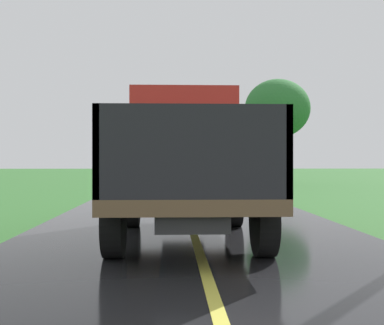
# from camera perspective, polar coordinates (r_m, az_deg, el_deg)

# --- Properties ---
(banana_truck_near) EXTENTS (2.38, 5.82, 2.80)m
(banana_truck_near) POSITION_cam_1_polar(r_m,az_deg,el_deg) (9.58, -0.82, 0.42)
(banana_truck_near) COLOR #2D2D30
(banana_truck_near) RESTS_ON road_surface
(roadside_tree_mid_right) EXTENTS (3.87, 3.87, 6.31)m
(roadside_tree_mid_right) POSITION_cam_1_polar(r_m,az_deg,el_deg) (30.82, 9.53, 5.95)
(roadside_tree_mid_right) COLOR #4C3823
(roadside_tree_mid_right) RESTS_ON ground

